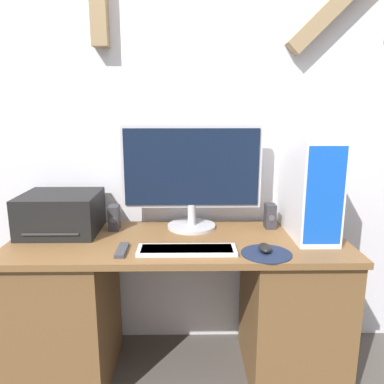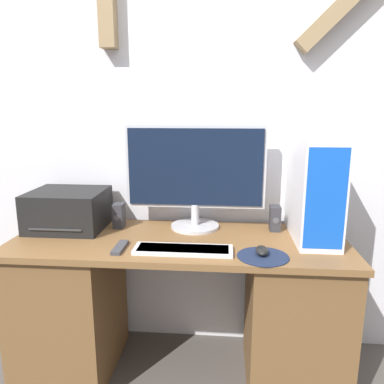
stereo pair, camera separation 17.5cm
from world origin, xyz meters
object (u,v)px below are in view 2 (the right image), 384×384
(speaker_right, at_px, (275,218))
(monitor, at_px, (195,172))
(computer_tower, at_px, (314,189))
(printer, at_px, (68,210))
(speaker_left, at_px, (119,216))
(mouse, at_px, (262,251))
(remote_control, at_px, (120,247))
(keyboard, at_px, (183,250))

(speaker_right, bearing_deg, monitor, 178.48)
(computer_tower, xyz_separation_m, speaker_right, (-0.16, 0.09, -0.18))
(printer, relative_size, speaker_left, 2.94)
(mouse, height_order, printer, printer)
(computer_tower, bearing_deg, speaker_left, 175.97)
(mouse, xyz_separation_m, computer_tower, (0.26, 0.26, 0.22))
(speaker_right, distance_m, remote_control, 0.80)
(keyboard, height_order, computer_tower, computer_tower)
(remote_control, bearing_deg, keyboard, -1.55)
(mouse, bearing_deg, speaker_left, 155.70)
(mouse, bearing_deg, printer, 163.49)
(keyboard, relative_size, speaker_left, 3.40)
(keyboard, bearing_deg, printer, 156.03)
(speaker_left, bearing_deg, printer, -172.43)
(printer, height_order, remote_control, printer)
(printer, bearing_deg, speaker_right, 2.96)
(keyboard, height_order, mouse, mouse)
(computer_tower, height_order, speaker_right, computer_tower)
(mouse, distance_m, computer_tower, 0.43)
(printer, xyz_separation_m, speaker_left, (0.26, 0.03, -0.04))
(monitor, relative_size, keyboard, 1.65)
(keyboard, distance_m, speaker_right, 0.56)
(mouse, distance_m, remote_control, 0.63)
(printer, bearing_deg, monitor, 5.74)
(speaker_left, relative_size, remote_control, 0.81)
(computer_tower, bearing_deg, speaker_right, 151.18)
(computer_tower, height_order, speaker_left, computer_tower)
(mouse, xyz_separation_m, remote_control, (-0.63, 0.01, -0.01))
(keyboard, distance_m, remote_control, 0.29)
(monitor, xyz_separation_m, computer_tower, (0.58, -0.10, -0.05))
(speaker_left, bearing_deg, mouse, -24.30)
(printer, distance_m, speaker_right, 1.08)
(printer, distance_m, remote_control, 0.45)
(monitor, distance_m, remote_control, 0.55)
(printer, height_order, speaker_right, printer)
(printer, relative_size, remote_control, 2.37)
(mouse, relative_size, remote_control, 0.60)
(computer_tower, relative_size, speaker_left, 3.81)
(computer_tower, bearing_deg, keyboard, -157.58)
(remote_control, bearing_deg, speaker_left, 106.21)
(speaker_right, height_order, remote_control, speaker_right)
(printer, bearing_deg, computer_tower, -1.59)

